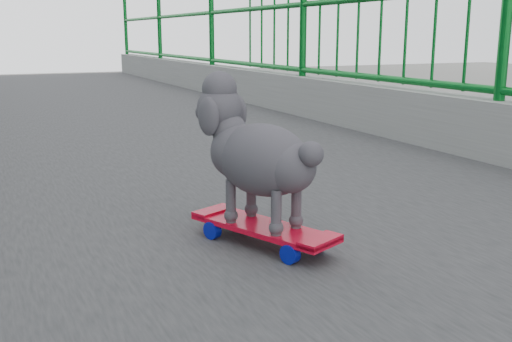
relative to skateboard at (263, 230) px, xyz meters
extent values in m
cylinder|color=#0B641F|center=(1.62, 6.65, 0.80)|extent=(0.06, 0.06, 1.10)
cube|color=red|center=(0.00, 0.00, 0.01)|extent=(0.32, 0.50, 0.02)
cube|color=#99999E|center=(0.06, -0.14, -0.01)|extent=(0.09, 0.06, 0.02)
cylinder|color=#07129E|center=(0.00, -0.17, -0.02)|extent=(0.05, 0.06, 0.06)
sphere|color=yellow|center=(0.00, -0.17, -0.02)|extent=(0.02, 0.02, 0.02)
cylinder|color=#07129E|center=(0.12, -0.12, -0.02)|extent=(0.05, 0.06, 0.06)
sphere|color=yellow|center=(0.12, -0.12, -0.02)|extent=(0.02, 0.02, 0.02)
cube|color=#99999E|center=(-0.06, 0.14, -0.01)|extent=(0.09, 0.06, 0.02)
cylinder|color=#07129E|center=(-0.12, 0.12, -0.02)|extent=(0.05, 0.06, 0.06)
sphere|color=yellow|center=(-0.12, 0.12, -0.02)|extent=(0.02, 0.02, 0.02)
cylinder|color=#07129E|center=(0.00, 0.17, -0.02)|extent=(0.05, 0.06, 0.06)
sphere|color=yellow|center=(0.00, 0.17, -0.02)|extent=(0.02, 0.02, 0.02)
ellipsoid|color=#322F35|center=(0.00, 0.00, 0.22)|extent=(0.31, 0.37, 0.21)
sphere|color=#322F35|center=(-0.07, 0.16, 0.35)|extent=(0.14, 0.14, 0.14)
sphere|color=black|center=(-0.11, 0.25, 0.33)|extent=(0.02, 0.02, 0.02)
sphere|color=#322F35|center=(0.07, -0.16, 0.26)|extent=(0.07, 0.07, 0.07)
cylinder|color=#322F35|center=(-0.08, 0.06, 0.08)|extent=(0.03, 0.03, 0.13)
cylinder|color=#322F35|center=(0.01, 0.10, 0.08)|extent=(0.03, 0.03, 0.13)
cylinder|color=#322F35|center=(-0.01, -0.10, 0.08)|extent=(0.03, 0.03, 0.13)
cylinder|color=#322F35|center=(0.08, -0.06, 0.08)|extent=(0.03, 0.03, 0.13)
camera|label=1|loc=(-0.75, -1.55, 0.57)|focal=42.00mm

